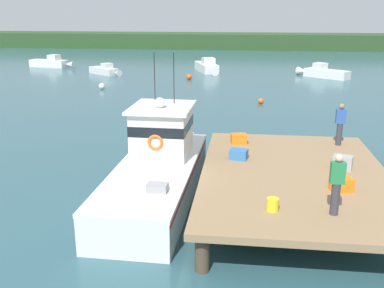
# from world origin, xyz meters

# --- Properties ---
(ground_plane) EXTENTS (200.00, 200.00, 0.00)m
(ground_plane) POSITION_xyz_m (0.00, 0.00, 0.00)
(ground_plane) COLOR #2D5660
(dock) EXTENTS (6.00, 9.00, 1.20)m
(dock) POSITION_xyz_m (4.80, 0.00, 1.07)
(dock) COLOR #4C3D2D
(dock) RESTS_ON ground
(main_fishing_boat) EXTENTS (2.73, 9.84, 4.80)m
(main_fishing_boat) POSITION_xyz_m (0.21, 0.69, 1.01)
(main_fishing_boat) COLOR white
(main_fishing_boat) RESTS_ON ground
(crate_single_by_cleat) EXTENTS (0.70, 0.59, 0.39)m
(crate_single_by_cleat) POSITION_xyz_m (5.98, -1.35, 1.40)
(crate_single_by_cleat) COLOR orange
(crate_single_by_cleat) RESTS_ON dock
(crate_stack_near_edge) EXTENTS (0.68, 0.56, 0.35)m
(crate_stack_near_edge) POSITION_xyz_m (2.97, 1.17, 1.37)
(crate_stack_near_edge) COLOR #3370B2
(crate_stack_near_edge) RESTS_ON dock
(crate_stack_mid_dock) EXTENTS (0.67, 0.53, 0.38)m
(crate_stack_mid_dock) POSITION_xyz_m (2.93, 3.09, 1.39)
(crate_stack_mid_dock) COLOR orange
(crate_stack_mid_dock) RESTS_ON dock
(crate_single_far) EXTENTS (0.71, 0.61, 0.44)m
(crate_single_far) POSITION_xyz_m (6.39, 0.57, 1.42)
(crate_single_far) COLOR #9E9EA3
(crate_single_far) RESTS_ON dock
(bait_bucket) EXTENTS (0.32, 0.32, 0.34)m
(bait_bucket) POSITION_xyz_m (3.93, -2.94, 1.37)
(bait_bucket) COLOR yellow
(bait_bucket) RESTS_ON dock
(deckhand_by_the_boat) EXTENTS (0.36, 0.22, 1.63)m
(deckhand_by_the_boat) POSITION_xyz_m (5.49, -2.97, 2.06)
(deckhand_by_the_boat) COLOR #383842
(deckhand_by_the_boat) RESTS_ON dock
(deckhand_further_back) EXTENTS (0.36, 0.22, 1.63)m
(deckhand_further_back) POSITION_xyz_m (6.78, 3.35, 2.06)
(deckhand_further_back) COLOR #383842
(deckhand_further_back) RESTS_ON dock
(moored_boat_far_right) EXTENTS (5.52, 2.29, 1.38)m
(moored_boat_far_right) POSITION_xyz_m (-18.54, 34.41, 0.47)
(moored_boat_far_right) COLOR white
(moored_boat_far_right) RESTS_ON ground
(moored_boat_far_left) EXTENTS (4.05, 3.43, 1.13)m
(moored_boat_far_left) POSITION_xyz_m (-10.79, 29.45, 0.39)
(moored_boat_far_left) COLOR silver
(moored_boat_far_left) RESTS_ON ground
(moored_boat_near_channel) EXTENTS (3.01, 5.92, 1.49)m
(moored_boat_near_channel) POSITION_xyz_m (-0.85, 32.53, 0.51)
(moored_boat_near_channel) COLOR white
(moored_boat_near_channel) RESTS_ON ground
(moored_boat_mid_harbor) EXTENTS (4.79, 4.12, 1.34)m
(moored_boat_mid_harbor) POSITION_xyz_m (10.43, 29.98, 0.46)
(moored_boat_mid_harbor) COLOR white
(moored_boat_mid_harbor) RESTS_ON ground
(mooring_buoy_channel_marker) EXTENTS (0.50, 0.50, 0.50)m
(mooring_buoy_channel_marker) POSITION_xyz_m (-8.47, 21.08, 0.25)
(mooring_buoy_channel_marker) COLOR silver
(mooring_buoy_channel_marker) RESTS_ON ground
(mooring_buoy_inshore) EXTENTS (0.39, 0.39, 0.39)m
(mooring_buoy_inshore) POSITION_xyz_m (4.21, 16.74, 0.20)
(mooring_buoy_inshore) COLOR #EA5B19
(mooring_buoy_inshore) RESTS_ON ground
(mooring_buoy_outer) EXTENTS (0.36, 0.36, 0.36)m
(mooring_buoy_outer) POSITION_xyz_m (7.35, 6.16, 0.18)
(mooring_buoy_outer) COLOR #EA5B19
(mooring_buoy_outer) RESTS_ON ground
(mooring_buoy_spare_mooring) EXTENTS (0.51, 0.51, 0.51)m
(mooring_buoy_spare_mooring) POSITION_xyz_m (-2.08, 27.14, 0.26)
(mooring_buoy_spare_mooring) COLOR #EA5B19
(mooring_buoy_spare_mooring) RESTS_ON ground
(far_shoreline) EXTENTS (120.00, 8.00, 2.40)m
(far_shoreline) POSITION_xyz_m (0.00, 62.00, 1.20)
(far_shoreline) COLOR #284723
(far_shoreline) RESTS_ON ground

